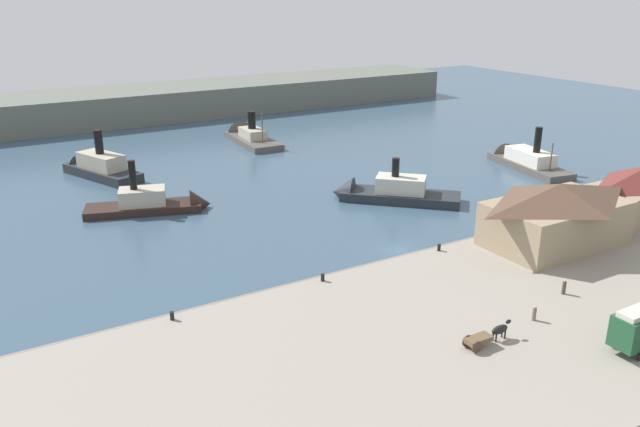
# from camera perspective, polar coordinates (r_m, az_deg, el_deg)

# --- Properties ---
(ground_plane) EXTENTS (320.00, 320.00, 0.00)m
(ground_plane) POSITION_cam_1_polar(r_m,az_deg,el_deg) (86.42, 7.06, -3.33)
(ground_plane) COLOR #385166
(quay_promenade) EXTENTS (110.00, 36.00, 1.20)m
(quay_promenade) POSITION_cam_1_polar(r_m,az_deg,el_deg) (71.82, 17.87, -8.67)
(quay_promenade) COLOR gray
(quay_promenade) RESTS_ON ground
(seawall_edge) EXTENTS (110.00, 0.80, 1.00)m
(seawall_edge) POSITION_cam_1_polar(r_m,az_deg,el_deg) (83.65, 8.57, -3.84)
(seawall_edge) COLOR slate
(seawall_edge) RESTS_ON ground
(ferry_shed_east_terminal) EXTENTS (18.74, 11.25, 8.40)m
(ferry_shed_east_terminal) POSITION_cam_1_polar(r_m,az_deg,el_deg) (89.03, 20.56, -0.02)
(ferry_shed_east_terminal) COLOR #998466
(ferry_shed_east_terminal) RESTS_ON quay_promenade
(horse_cart) EXTENTS (5.62, 1.40, 1.87)m
(horse_cart) POSITION_cam_1_polar(r_m,az_deg,el_deg) (63.72, 14.85, -10.59)
(horse_cart) COLOR brown
(horse_cart) RESTS_ON quay_promenade
(pedestrian_walking_west) EXTENTS (0.43, 0.43, 1.75)m
(pedestrian_walking_west) POSITION_cam_1_polar(r_m,az_deg,el_deg) (76.13, 21.16, -6.24)
(pedestrian_walking_west) COLOR #4C3D33
(pedestrian_walking_west) RESTS_ON quay_promenade
(pedestrian_walking_east) EXTENTS (0.41, 0.41, 1.66)m
(pedestrian_walking_east) POSITION_cam_1_polar(r_m,az_deg,el_deg) (69.39, 18.77, -8.55)
(pedestrian_walking_east) COLOR #6B5B4C
(pedestrian_walking_east) RESTS_ON quay_promenade
(mooring_post_center_east) EXTENTS (0.44, 0.44, 0.90)m
(mooring_post_center_east) POSITION_cam_1_polar(r_m,az_deg,el_deg) (74.20, 0.24, -5.79)
(mooring_post_center_east) COLOR black
(mooring_post_center_east) RESTS_ON quay_promenade
(mooring_post_west) EXTENTS (0.44, 0.44, 0.90)m
(mooring_post_west) POSITION_cam_1_polar(r_m,az_deg,el_deg) (67.77, -13.21, -8.98)
(mooring_post_west) COLOR black
(mooring_post_west) RESTS_ON quay_promenade
(mooring_post_east) EXTENTS (0.44, 0.44, 0.90)m
(mooring_post_east) POSITION_cam_1_polar(r_m,az_deg,el_deg) (83.94, 10.69, -3.03)
(mooring_post_east) COLOR black
(mooring_post_east) RESTS_ON quay_promenade
(ferry_near_quay) EXTENTS (19.35, 18.98, 9.28)m
(ferry_near_quay) POSITION_cam_1_polar(r_m,az_deg,el_deg) (106.34, 5.84, 1.93)
(ferry_near_quay) COLOR #23282D
(ferry_near_quay) RESTS_ON ground
(ferry_moored_east) EXTENTS (20.11, 10.81, 10.34)m
(ferry_moored_east) POSITION_cam_1_polar(r_m,az_deg,el_deg) (103.78, -14.33, 0.91)
(ferry_moored_east) COLOR black
(ferry_moored_east) RESTS_ON ground
(ferry_departing_north) EXTENTS (7.83, 21.35, 10.75)m
(ferry_departing_north) POSITION_cam_1_polar(r_m,az_deg,el_deg) (149.13, -6.57, 6.97)
(ferry_departing_north) COLOR #514C47
(ferry_departing_north) RESTS_ON ground
(ferry_approaching_west) EXTENTS (9.48, 22.22, 10.73)m
(ferry_approaching_west) POSITION_cam_1_polar(r_m,az_deg,el_deg) (132.53, 17.71, 4.68)
(ferry_approaching_west) COLOR #514C47
(ferry_approaching_west) RESTS_ON ground
(ferry_moored_west) EXTENTS (12.08, 19.91, 10.68)m
(ferry_moored_west) POSITION_cam_1_polar(r_m,az_deg,el_deg) (126.85, -19.55, 4.00)
(ferry_moored_west) COLOR #23282D
(ferry_moored_west) RESTS_ON ground
(far_headland) EXTENTS (180.00, 24.00, 8.00)m
(far_headland) POSITION_cam_1_polar(r_m,az_deg,el_deg) (181.90, -14.64, 9.68)
(far_headland) COLOR #60665B
(far_headland) RESTS_ON ground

